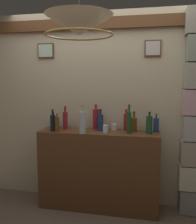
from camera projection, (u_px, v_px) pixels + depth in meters
The scene contains 18 objects.
panelled_rear_partition at pixel (103, 103), 3.32m from camera, with size 3.48×0.15×2.49m.
bar_shelf_unit at pixel (99, 170), 3.18m from camera, with size 1.49×0.37×1.00m, color brown.
liquor_bottle_brandy at pixel (129, 122), 2.98m from camera, with size 0.05×0.05×0.35m.
liquor_bottle_rum at pixel (100, 122), 3.15m from camera, with size 0.08×0.08×0.27m.
liquor_bottle_tequila at pixel (53, 122), 3.13m from camera, with size 0.07×0.07×0.27m.
liquor_bottle_amaro at pixel (156, 125), 3.09m from camera, with size 0.07×0.07×0.23m.
liquor_bottle_gin at pixel (126, 122), 3.15m from camera, with size 0.07×0.07×0.27m.
liquor_bottle_scotch at pixel (82, 122), 2.99m from camera, with size 0.08×0.08×0.34m.
liquor_bottle_whiskey at pixel (57, 124), 3.07m from camera, with size 0.06×0.06×0.24m.
liquor_bottle_rye at pixel (65, 120), 3.23m from camera, with size 0.06×0.06×0.30m.
liquor_bottle_bourbon at pixel (53, 122), 3.33m from camera, with size 0.07×0.07×0.21m.
liquor_bottle_port at pixel (149, 125), 2.98m from camera, with size 0.07×0.07×0.26m.
liquor_bottle_mezcal at pixel (96, 119), 3.25m from camera, with size 0.08×0.08×0.32m.
liquor_bottle_vodka at pixel (134, 124), 3.09m from camera, with size 0.07×0.07×0.25m.
glass_tumbler_rocks at pixel (64, 124), 3.34m from camera, with size 0.07×0.07×0.10m.
glass_tumbler_highball at pixel (106, 129), 3.03m from camera, with size 0.07×0.07×0.09m.
glass_tumbler_shot at pixel (114, 127), 3.20m from camera, with size 0.07×0.07×0.08m.
pendant_lamp at pixel (79, 26), 2.23m from camera, with size 0.61×0.61×0.60m.
Camera 1 is at (0.62, -2.15, 1.66)m, focal length 40.37 mm.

